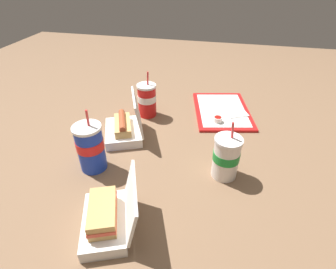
{
  "coord_description": "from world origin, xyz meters",
  "views": [
    {
      "loc": [
        -0.8,
        -0.22,
        0.65
      ],
      "look_at": [
        0.05,
        -0.03,
        0.05
      ],
      "focal_mm": 28.0,
      "sensor_mm": 36.0,
      "label": 1
    }
  ],
  "objects_px": {
    "soda_cup_center": "(226,157)",
    "ketchup_cup": "(218,119)",
    "clamshell_sandwich_front": "(107,217)",
    "soda_cup_corner": "(90,147)",
    "food_tray": "(222,111)",
    "clamshell_hotdog_left": "(125,128)",
    "plastic_fork": "(215,111)",
    "soda_cup_right": "(147,100)"
  },
  "relations": [
    {
      "from": "food_tray",
      "to": "soda_cup_center",
      "type": "height_order",
      "value": "soda_cup_center"
    },
    {
      "from": "plastic_fork",
      "to": "clamshell_hotdog_left",
      "type": "height_order",
      "value": "clamshell_hotdog_left"
    },
    {
      "from": "soda_cup_corner",
      "to": "soda_cup_center",
      "type": "bearing_deg",
      "value": -82.45
    },
    {
      "from": "soda_cup_right",
      "to": "soda_cup_corner",
      "type": "bearing_deg",
      "value": 168.01
    },
    {
      "from": "ketchup_cup",
      "to": "clamshell_hotdog_left",
      "type": "bearing_deg",
      "value": 115.46
    },
    {
      "from": "food_tray",
      "to": "clamshell_sandwich_front",
      "type": "relative_size",
      "value": 1.69
    },
    {
      "from": "ketchup_cup",
      "to": "clamshell_sandwich_front",
      "type": "relative_size",
      "value": 0.16
    },
    {
      "from": "clamshell_hotdog_left",
      "to": "ketchup_cup",
      "type": "bearing_deg",
      "value": -64.54
    },
    {
      "from": "clamshell_hotdog_left",
      "to": "soda_cup_center",
      "type": "height_order",
      "value": "soda_cup_center"
    },
    {
      "from": "clamshell_hotdog_left",
      "to": "soda_cup_center",
      "type": "relative_size",
      "value": 1.11
    },
    {
      "from": "ketchup_cup",
      "to": "clamshell_sandwich_front",
      "type": "xyz_separation_m",
      "value": [
        -0.62,
        0.27,
        0.02
      ]
    },
    {
      "from": "soda_cup_center",
      "to": "ketchup_cup",
      "type": "bearing_deg",
      "value": 7.49
    },
    {
      "from": "food_tray",
      "to": "soda_cup_center",
      "type": "bearing_deg",
      "value": -176.42
    },
    {
      "from": "ketchup_cup",
      "to": "clamshell_hotdog_left",
      "type": "distance_m",
      "value": 0.42
    },
    {
      "from": "food_tray",
      "to": "ketchup_cup",
      "type": "relative_size",
      "value": 10.42
    },
    {
      "from": "plastic_fork",
      "to": "ketchup_cup",
      "type": "bearing_deg",
      "value": 154.61
    },
    {
      "from": "ketchup_cup",
      "to": "food_tray",
      "type": "bearing_deg",
      "value": -7.22
    },
    {
      "from": "plastic_fork",
      "to": "clamshell_hotdog_left",
      "type": "relative_size",
      "value": 0.46
    },
    {
      "from": "food_tray",
      "to": "plastic_fork",
      "type": "relative_size",
      "value": 3.79
    },
    {
      "from": "food_tray",
      "to": "clamshell_hotdog_left",
      "type": "distance_m",
      "value": 0.5
    },
    {
      "from": "clamshell_sandwich_front",
      "to": "ketchup_cup",
      "type": "bearing_deg",
      "value": -23.37
    },
    {
      "from": "ketchup_cup",
      "to": "clamshell_hotdog_left",
      "type": "xyz_separation_m",
      "value": [
        -0.18,
        0.38,
        0.02
      ]
    },
    {
      "from": "soda_cup_center",
      "to": "soda_cup_corner",
      "type": "bearing_deg",
      "value": 97.55
    },
    {
      "from": "ketchup_cup",
      "to": "clamshell_hotdog_left",
      "type": "relative_size",
      "value": 0.17
    },
    {
      "from": "clamshell_hotdog_left",
      "to": "soda_cup_right",
      "type": "relative_size",
      "value": 1.11
    },
    {
      "from": "soda_cup_center",
      "to": "plastic_fork",
      "type": "bearing_deg",
      "value": 8.47
    },
    {
      "from": "soda_cup_corner",
      "to": "clamshell_sandwich_front",
      "type": "bearing_deg",
      "value": -146.12
    },
    {
      "from": "soda_cup_corner",
      "to": "soda_cup_center",
      "type": "height_order",
      "value": "soda_cup_corner"
    },
    {
      "from": "soda_cup_corner",
      "to": "food_tray",
      "type": "bearing_deg",
      "value": -40.46
    },
    {
      "from": "food_tray",
      "to": "ketchup_cup",
      "type": "distance_m",
      "value": 0.12
    },
    {
      "from": "clamshell_hotdog_left",
      "to": "soda_cup_center",
      "type": "distance_m",
      "value": 0.45
    },
    {
      "from": "soda_cup_corner",
      "to": "plastic_fork",
      "type": "bearing_deg",
      "value": -40.07
    },
    {
      "from": "clamshell_hotdog_left",
      "to": "clamshell_sandwich_front",
      "type": "distance_m",
      "value": 0.46
    },
    {
      "from": "food_tray",
      "to": "soda_cup_right",
      "type": "bearing_deg",
      "value": 106.85
    },
    {
      "from": "ketchup_cup",
      "to": "soda_cup_right",
      "type": "relative_size",
      "value": 0.18
    },
    {
      "from": "food_tray",
      "to": "soda_cup_center",
      "type": "distance_m",
      "value": 0.46
    },
    {
      "from": "food_tray",
      "to": "soda_cup_corner",
      "type": "bearing_deg",
      "value": 139.54
    },
    {
      "from": "soda_cup_corner",
      "to": "soda_cup_right",
      "type": "xyz_separation_m",
      "value": [
        0.41,
        -0.09,
        -0.01
      ]
    },
    {
      "from": "clamshell_hotdog_left",
      "to": "soda_cup_corner",
      "type": "distance_m",
      "value": 0.22
    },
    {
      "from": "soda_cup_corner",
      "to": "soda_cup_center",
      "type": "distance_m",
      "value": 0.47
    },
    {
      "from": "ketchup_cup",
      "to": "plastic_fork",
      "type": "height_order",
      "value": "ketchup_cup"
    },
    {
      "from": "plastic_fork",
      "to": "soda_cup_corner",
      "type": "relative_size",
      "value": 0.46
    }
  ]
}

